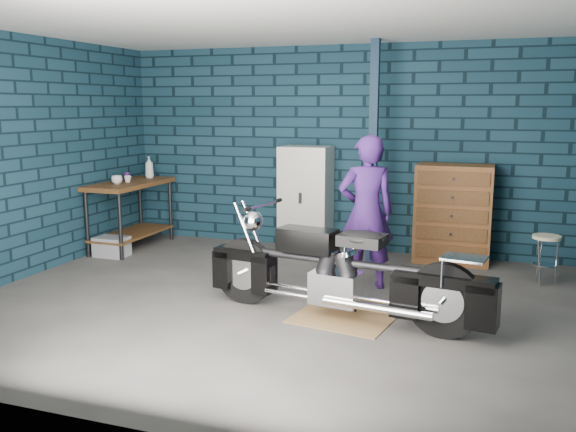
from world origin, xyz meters
name	(u,v)px	position (x,y,z in m)	size (l,w,h in m)	color
ground	(275,303)	(0.00, 0.00, 0.00)	(6.00, 6.00, 0.00)	#53504D
room_walls	(294,107)	(0.00, 0.55, 1.90)	(6.02, 5.01, 2.71)	#102A37
support_post	(373,153)	(0.55, 1.95, 1.35)	(0.10, 0.10, 2.70)	#112337
workbench	(131,215)	(-2.68, 1.60, 0.46)	(0.60, 1.40, 0.91)	brown
drip_mat	(342,319)	(0.73, -0.23, 0.00)	(0.87, 0.66, 0.01)	olive
motorcycle	(343,265)	(0.73, -0.23, 0.51)	(2.31, 0.63, 1.02)	black
person	(366,213)	(0.72, 0.82, 0.81)	(0.60, 0.39, 1.63)	#3D1C69
storage_bin	(112,247)	(-2.66, 1.10, 0.13)	(0.41, 0.29, 0.25)	gray
locker	(306,199)	(-0.40, 2.23, 0.70)	(0.65, 0.46, 1.39)	beige
tool_chest	(453,214)	(1.51, 2.23, 0.61)	(0.91, 0.51, 1.21)	brown
shop_stool	(545,260)	(2.54, 1.58, 0.27)	(0.30, 0.30, 0.54)	beige
cup_a	(117,180)	(-2.70, 1.34, 0.97)	(0.14, 0.14, 0.11)	beige
cup_b	(128,179)	(-2.67, 1.54, 0.95)	(0.09, 0.09, 0.09)	beige
mug_purple	(127,177)	(-2.77, 1.67, 0.97)	(0.08, 0.08, 0.11)	#49165B
bottle	(149,167)	(-2.66, 2.07, 1.06)	(0.12, 0.12, 0.31)	gray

